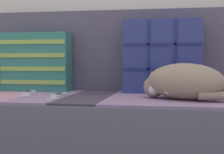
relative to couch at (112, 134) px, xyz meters
name	(u,v)px	position (x,y,z in m)	size (l,w,h in m)	color
couch	(112,134)	(0.00, 0.00, 0.00)	(1.84, 0.81, 0.39)	brown
sofa_backrest	(122,51)	(0.00, 0.33, 0.44)	(1.80, 0.14, 0.48)	#514C60
throw_pillow_quilted	(162,57)	(0.25, 0.19, 0.40)	(0.43, 0.14, 0.41)	navy
throw_pillow_striped	(37,62)	(-0.49, 0.19, 0.37)	(0.40, 0.14, 0.35)	#337A70
sleeping_cat	(182,82)	(0.35, -0.12, 0.28)	(0.43, 0.32, 0.17)	gray
game_remote_near	(29,93)	(-0.44, -0.05, 0.21)	(0.07, 0.20, 0.02)	white
game_remote_far	(59,96)	(-0.24, -0.14, 0.21)	(0.06, 0.19, 0.02)	white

